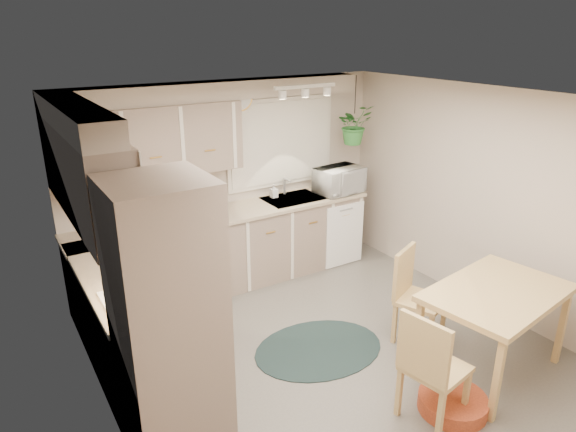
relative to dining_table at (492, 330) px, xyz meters
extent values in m
plane|color=#645F58|center=(-1.07, 0.94, -0.41)|extent=(4.20, 4.20, 0.00)
plane|color=white|center=(-1.07, 0.94, 1.99)|extent=(4.20, 4.20, 0.00)
cube|color=#AFA191|center=(-1.07, 3.04, 0.79)|extent=(4.00, 0.04, 2.40)
cube|color=#AFA191|center=(-1.07, -1.16, 0.79)|extent=(4.00, 0.04, 2.40)
cube|color=#AFA191|center=(-3.07, 0.94, 0.79)|extent=(0.04, 4.20, 2.40)
cube|color=#AFA191|center=(0.93, 0.94, 0.79)|extent=(0.04, 4.20, 2.40)
cube|color=#7E6C5E|center=(-2.77, 1.81, 0.04)|extent=(0.60, 1.85, 0.90)
cube|color=#7E6C5E|center=(-1.27, 2.74, 0.04)|extent=(3.60, 0.60, 0.90)
cube|color=#BDAF8A|center=(-2.76, 1.81, 0.51)|extent=(0.64, 1.89, 0.04)
cube|color=#BDAF8A|center=(-1.27, 2.73, 0.51)|extent=(3.64, 0.64, 0.04)
cube|color=#7E6C5E|center=(-2.74, 0.56, 0.64)|extent=(0.65, 0.65, 2.10)
cube|color=white|center=(-2.42, 0.56, 0.64)|extent=(0.02, 0.56, 0.58)
cube|color=#7E6C5E|center=(-2.89, 1.94, 1.42)|extent=(0.35, 2.00, 0.75)
cube|color=#7E6C5E|center=(-2.07, 2.86, 1.42)|extent=(2.00, 0.35, 0.75)
cube|color=#AFA191|center=(-2.92, 1.94, 1.89)|extent=(0.30, 2.00, 0.20)
cube|color=#AFA191|center=(-1.27, 2.89, 1.89)|extent=(3.60, 0.30, 0.20)
cube|color=white|center=(-2.75, 1.24, 0.54)|extent=(0.52, 0.58, 0.02)
cube|color=white|center=(-2.77, 1.24, 0.99)|extent=(0.40, 0.60, 0.14)
cube|color=white|center=(-0.37, 3.01, 1.19)|extent=(1.40, 0.02, 1.00)
cube|color=beige|center=(-0.37, 3.02, 1.19)|extent=(1.50, 0.02, 1.10)
cube|color=#9C9FA3|center=(-0.37, 2.74, 0.49)|extent=(0.70, 0.48, 0.10)
cube|color=white|center=(0.23, 2.43, 0.02)|extent=(0.58, 0.02, 0.83)
cube|color=white|center=(-0.37, 2.49, 1.92)|extent=(0.80, 0.04, 0.04)
cylinder|color=#E3B250|center=(-0.92, 3.01, 1.77)|extent=(0.30, 0.03, 0.30)
cube|color=tan|center=(0.00, 0.00, 0.00)|extent=(1.41, 1.05, 0.81)
cube|color=tan|center=(-0.89, -0.16, 0.08)|extent=(0.53, 0.53, 0.97)
cube|color=tan|center=(-0.20, 0.67, 0.07)|extent=(0.58, 0.58, 0.95)
ellipsoid|color=black|center=(-1.13, 1.06, -0.40)|extent=(1.40, 1.12, 0.01)
cylinder|color=#C45127|center=(-0.69, -0.21, -0.34)|extent=(0.56, 0.56, 0.13)
imported|color=white|center=(0.27, 2.64, 0.74)|extent=(0.63, 0.39, 0.40)
imported|color=white|center=(-0.55, 2.89, 0.57)|extent=(0.08, 0.18, 0.08)
imported|color=#2C6F2D|center=(0.48, 2.64, 1.34)|extent=(0.45, 0.50, 0.39)
cube|color=black|center=(-2.19, 2.74, 0.70)|extent=(0.19, 0.23, 0.34)
cube|color=#9C9FA3|center=(-1.52, 2.76, 0.61)|extent=(0.27, 0.15, 0.16)
cube|color=tan|center=(-1.55, 2.79, 0.64)|extent=(0.11, 0.11, 0.21)
camera|label=1|loc=(-3.63, -2.38, 2.55)|focal=32.00mm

